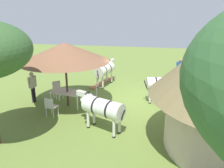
{
  "coord_description": "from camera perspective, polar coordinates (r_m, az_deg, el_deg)",
  "views": [
    {
      "loc": [
        -0.89,
        10.95,
        4.54
      ],
      "look_at": [
        1.12,
        0.42,
        1.0
      ],
      "focal_mm": 36.15,
      "sensor_mm": 36.0,
      "label": 1
    }
  ],
  "objects": [
    {
      "name": "zebra_toward_hut",
      "position": [
        14.03,
        -1.76,
        3.67
      ],
      "size": [
        1.03,
        2.27,
        1.54
      ],
      "rotation": [
        0.0,
        0.0,
        2.89
      ],
      "color": "silver",
      "rests_on": "ground_plane"
    },
    {
      "name": "brick_patio_kerb",
      "position": [
        14.69,
        -2.29,
        0.42
      ],
      "size": [
        1.14,
        2.79,
        0.08
      ],
      "primitive_type": "cube",
      "rotation": [
        0.0,
        0.0,
        1.28
      ],
      "color": "#A56342",
      "rests_on": "ground_plane"
    },
    {
      "name": "zebra_nearest_camera",
      "position": [
        11.63,
        12.58,
        0.02
      ],
      "size": [
        2.1,
        0.87,
        1.52
      ],
      "rotation": [
        0.0,
        0.0,
        1.74
      ],
      "color": "silver",
      "rests_on": "ground_plane"
    },
    {
      "name": "patio_chair_east_end",
      "position": [
        11.23,
        -4.43,
        -2.76
      ],
      "size": [
        0.52,
        0.54,
        0.9
      ],
      "rotation": [
        0.0,
        0.0,
        -1.3
      ],
      "color": "silver",
      "rests_on": "ground_plane"
    },
    {
      "name": "guest_beside_umbrella",
      "position": [
        12.08,
        -19.5,
        -0.05
      ],
      "size": [
        0.25,
        0.57,
        1.6
      ],
      "rotation": [
        0.0,
        0.0,
        1.45
      ],
      "color": "#231D29",
      "rests_on": "ground_plane"
    },
    {
      "name": "standing_watcher",
      "position": [
        14.96,
        16.74,
        3.75
      ],
      "size": [
        0.44,
        0.48,
        1.64
      ],
      "rotation": [
        0.0,
        0.0,
        -0.89
      ],
      "color": "black",
      "rests_on": "ground_plane"
    },
    {
      "name": "patio_dining_table",
      "position": [
        11.26,
        -11.21,
        -2.25
      ],
      "size": [
        1.69,
        1.08,
        0.74
      ],
      "rotation": [
        0.0,
        0.0,
        -0.16
      ],
      "color": "silver",
      "rests_on": "ground_plane"
    },
    {
      "name": "patio_chair_near_hut",
      "position": [
        12.47,
        -13.67,
        -1.07
      ],
      "size": [
        0.61,
        0.61,
        0.9
      ],
      "rotation": [
        0.0,
        0.0,
        0.8
      ],
      "color": "silver",
      "rests_on": "ground_plane"
    },
    {
      "name": "zebra_by_umbrella",
      "position": [
        8.71,
        -2.53,
        -5.98
      ],
      "size": [
        2.17,
        1.3,
        1.5
      ],
      "rotation": [
        0.0,
        0.0,
        4.28
      ],
      "color": "silver",
      "rests_on": "ground_plane"
    },
    {
      "name": "patio_chair_near_lawn",
      "position": [
        10.33,
        -15.29,
        -5.31
      ],
      "size": [
        0.52,
        0.51,
        0.9
      ],
      "rotation": [
        0.0,
        0.0,
        -3.36
      ],
      "color": "silver",
      "rests_on": "ground_plane"
    },
    {
      "name": "shade_umbrella",
      "position": [
        10.73,
        -11.88,
        7.93
      ],
      "size": [
        4.18,
        4.18,
        3.13
      ],
      "color": "#4F2B2B",
      "rests_on": "ground_plane"
    },
    {
      "name": "ground_plane",
      "position": [
        11.89,
        5.7,
        -4.27
      ],
      "size": [
        36.0,
        36.0,
        0.0
      ],
      "primitive_type": "plane",
      "color": "olive"
    }
  ]
}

